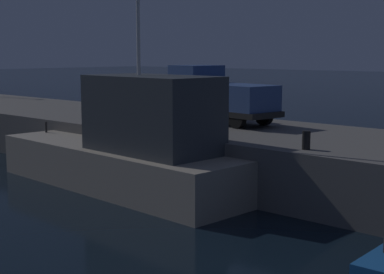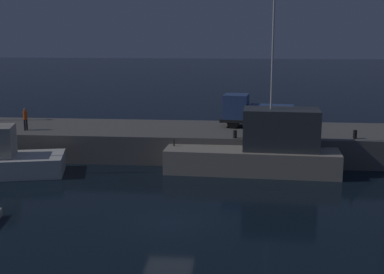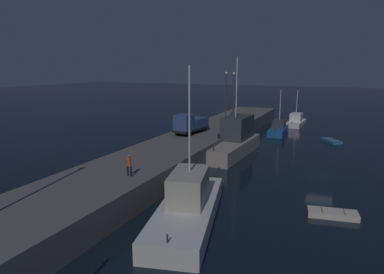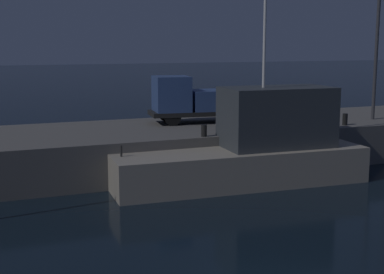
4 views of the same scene
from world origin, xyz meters
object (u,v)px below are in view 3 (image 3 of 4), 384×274
at_px(utility_truck, 190,124).
at_px(lamp_post_east, 234,94).
at_px(fishing_trawler_red, 234,140).
at_px(lamp_post_central, 226,92).
at_px(fishing_boat_white, 188,205).
at_px(dinghy_orange_near, 331,141).
at_px(dockworker, 129,164).
at_px(bollard_west, 235,125).
at_px(fishing_trawler_green, 296,121).
at_px(bollard_east, 219,136).
at_px(rowboat_white_mid, 333,214).
at_px(fishing_boat_blue, 278,129).

bearing_deg(utility_truck, lamp_post_east, -14.36).
relative_size(fishing_trawler_red, lamp_post_central, 1.60).
xyz_separation_m(fishing_trawler_red, fishing_boat_white, (-19.60, -2.78, -0.52)).
bearing_deg(utility_truck, dinghy_orange_near, -53.04).
bearing_deg(dockworker, fishing_trawler_red, -9.01).
bearing_deg(bollard_west, fishing_trawler_red, -164.46).
xyz_separation_m(fishing_trawler_green, bollard_west, (-18.03, 6.16, 1.71)).
bearing_deg(lamp_post_east, dinghy_orange_near, -80.28).
bearing_deg(bollard_west, fishing_trawler_green, -18.87).
distance_m(fishing_boat_white, dockworker, 6.16).
distance_m(utility_truck, dockworker, 18.20).
distance_m(lamp_post_central, bollard_east, 16.34).
distance_m(fishing_trawler_green, rowboat_white_mid, 40.29).
height_order(dinghy_orange_near, bollard_east, bollard_east).
height_order(fishing_trawler_red, fishing_trawler_green, fishing_trawler_red).
distance_m(fishing_trawler_red, fishing_trawler_green, 25.16).
bearing_deg(bollard_east, fishing_trawler_green, -11.82).
bearing_deg(fishing_boat_white, fishing_trawler_red, 8.08).
height_order(lamp_post_east, dockworker, lamp_post_east).
height_order(lamp_post_east, bollard_west, lamp_post_east).
relative_size(fishing_trawler_red, rowboat_white_mid, 3.39).
xyz_separation_m(dinghy_orange_near, lamp_post_central, (1.13, 16.48, 6.50)).
height_order(lamp_post_central, dockworker, lamp_post_central).
xyz_separation_m(utility_truck, dockworker, (-17.97, -2.87, -0.28)).
xyz_separation_m(fishing_boat_blue, dinghy_orange_near, (-3.18, -8.11, -0.63)).
bearing_deg(fishing_boat_white, bollard_west, 10.03).
height_order(utility_truck, bollard_east, utility_truck).
bearing_deg(fishing_boat_blue, dinghy_orange_near, -111.43).
relative_size(fishing_trawler_green, rowboat_white_mid, 2.23).
bearing_deg(fishing_trawler_red, bollard_west, 15.54).
distance_m(fishing_trawler_green, lamp_post_central, 16.28).
xyz_separation_m(fishing_trawler_red, bollard_west, (6.75, 1.88, 0.82)).
bearing_deg(fishing_trawler_red, fishing_boat_white, -171.92).
height_order(fishing_boat_white, rowboat_white_mid, fishing_boat_white).
bearing_deg(fishing_boat_blue, fishing_trawler_green, -9.09).
bearing_deg(lamp_post_central, bollard_west, -150.29).
xyz_separation_m(fishing_boat_white, fishing_trawler_green, (44.38, -1.50, -0.37)).
relative_size(utility_truck, bollard_west, 9.70).
bearing_deg(dinghy_orange_near, dockworker, 155.67).
relative_size(dinghy_orange_near, rowboat_white_mid, 1.01).
bearing_deg(lamp_post_central, lamp_post_east, -145.73).
height_order(fishing_trawler_red, bollard_west, fishing_trawler_red).
bearing_deg(fishing_boat_blue, rowboat_white_mid, -162.69).
xyz_separation_m(fishing_boat_blue, rowboat_white_mid, (-30.06, -9.37, -0.59)).
height_order(fishing_boat_blue, fishing_boat_white, fishing_boat_white).
xyz_separation_m(fishing_boat_blue, bollard_west, (-8.57, 4.65, 1.67)).
xyz_separation_m(fishing_trawler_red, bollard_east, (-1.92, 1.30, 0.79)).
height_order(dinghy_orange_near, lamp_post_east, lamp_post_east).
bearing_deg(fishing_boat_white, bollard_east, 13.00).
bearing_deg(bollard_east, dockworker, 174.41).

